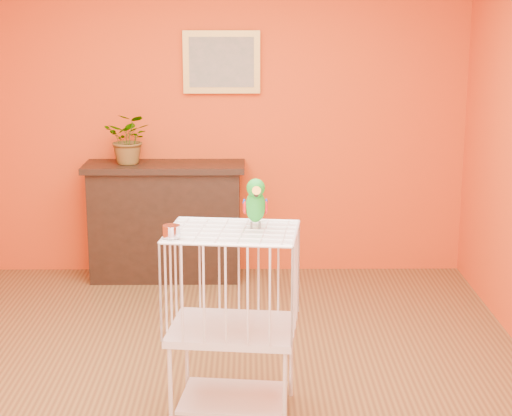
{
  "coord_description": "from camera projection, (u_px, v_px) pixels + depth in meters",
  "views": [
    {
      "loc": [
        0.22,
        -4.73,
        2.2
      ],
      "look_at": [
        0.26,
        -0.33,
        1.15
      ],
      "focal_mm": 60.0,
      "sensor_mm": 36.0,
      "label": 1
    }
  ],
  "objects": [
    {
      "name": "ground",
      "position": [
        213.0,
        383.0,
        5.11
      ],
      "size": [
        4.5,
        4.5,
        0.0
      ],
      "primitive_type": "plane",
      "color": "brown",
      "rests_on": "ground"
    },
    {
      "name": "parrot",
      "position": [
        256.0,
        203.0,
        4.52
      ],
      "size": [
        0.14,
        0.25,
        0.28
      ],
      "rotation": [
        0.0,
        0.0,
        0.04
      ],
      "color": "#59544C",
      "rests_on": "birdcage"
    },
    {
      "name": "potted_plant",
      "position": [
        130.0,
        143.0,
        6.86
      ],
      "size": [
        0.44,
        0.47,
        0.32
      ],
      "primitive_type": "imported",
      "rotation": [
        0.0,
        0.0,
        -0.2
      ],
      "color": "#26722D",
      "rests_on": "console_cabinet"
    },
    {
      "name": "birdcage",
      "position": [
        233.0,
        320.0,
        4.62
      ],
      "size": [
        0.73,
        0.59,
        1.04
      ],
      "rotation": [
        0.0,
        0.0,
        -0.12
      ],
      "color": "silver",
      "rests_on": "ground"
    },
    {
      "name": "framed_picture",
      "position": [
        222.0,
        62.0,
        6.86
      ],
      "size": [
        0.62,
        0.04,
        0.5
      ],
      "color": "gold",
      "rests_on": "room_shell"
    },
    {
      "name": "feed_cup",
      "position": [
        172.0,
        231.0,
        4.35
      ],
      "size": [
        0.09,
        0.09,
        0.06
      ],
      "primitive_type": "cylinder",
      "color": "silver",
      "rests_on": "birdcage"
    },
    {
      "name": "console_cabinet",
      "position": [
        166.0,
        221.0,
        6.96
      ],
      "size": [
        1.29,
        0.46,
        0.96
      ],
      "color": "black",
      "rests_on": "ground"
    },
    {
      "name": "room_shell",
      "position": [
        209.0,
        119.0,
        4.74
      ],
      "size": [
        4.5,
        4.5,
        4.5
      ],
      "color": "#D04313",
      "rests_on": "ground"
    }
  ]
}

